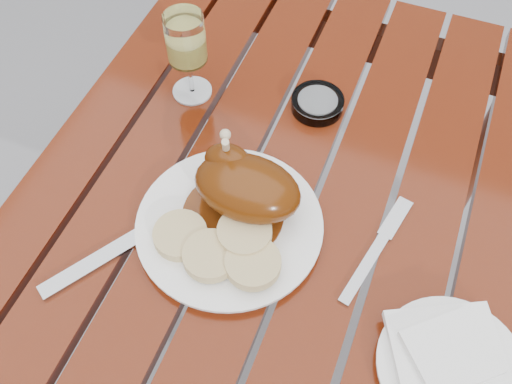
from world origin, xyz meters
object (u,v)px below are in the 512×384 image
wine_glass (188,57)px  dinner_plate (230,226)px  ashtray (317,103)px  side_plate (451,369)px  table (263,313)px

wine_glass → dinner_plate: bearing=-53.9°
ashtray → side_plate: bearing=-51.0°
table → side_plate: size_ratio=6.04×
table → ashtray: 0.46m
table → side_plate: bearing=-22.3°
table → ashtray: bearing=89.7°
dinner_plate → ashtray: ashtray is taller
table → wine_glass: size_ratio=7.14×
dinner_plate → wine_glass: 0.31m
side_plate → ashtray: size_ratio=2.13×
side_plate → ashtray: 0.49m
wine_glass → side_plate: 0.63m
table → dinner_plate: 0.39m
table → side_plate: side_plate is taller
dinner_plate → side_plate: (0.36, -0.09, -0.00)m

